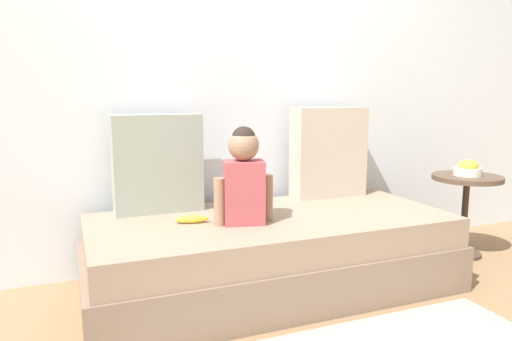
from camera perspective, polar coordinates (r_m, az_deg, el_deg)
ground_plane at (r=2.64m, az=1.86°, el=-13.97°), size 12.00×12.00×0.00m
back_wall at (r=2.95m, az=-2.51°, el=12.61°), size 5.13×0.10×2.43m
couch at (r=2.57m, az=1.88°, el=-9.92°), size 1.93×0.87×0.40m
throw_pillow_left at (r=2.62m, az=-11.75°, el=0.84°), size 0.47×0.16×0.53m
throw_pillow_right at (r=2.99m, az=8.70°, el=2.20°), size 0.47×0.16×0.56m
toddler at (r=2.33m, az=-1.48°, el=-0.80°), size 0.31×0.19×0.48m
banana at (r=2.39m, az=-7.76°, el=-5.82°), size 0.18×0.08×0.04m
side_table at (r=3.31m, az=23.92°, el=-2.57°), size 0.43×0.43×0.53m
fruit_bowl at (r=3.28m, az=24.11°, el=0.16°), size 0.17×0.17×0.10m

